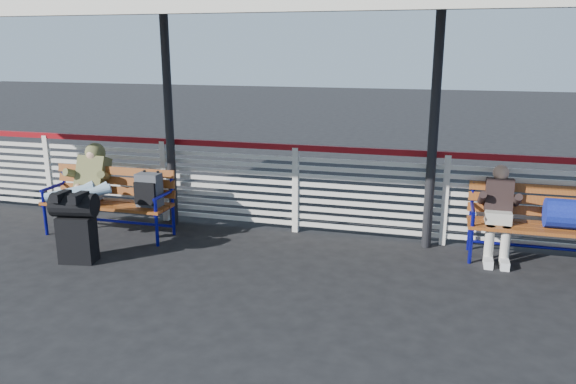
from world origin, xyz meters
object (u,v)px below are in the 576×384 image
(luggage_stack, at_px, (76,225))
(bench_left, at_px, (121,194))
(companion_person, at_px, (498,212))
(bench_right, at_px, (560,216))
(traveler_man, at_px, (84,189))

(luggage_stack, distance_m, bench_left, 1.04)
(companion_person, bearing_deg, luggage_stack, -163.28)
(bench_right, xyz_separation_m, companion_person, (-0.68, -0.01, -0.00))
(bench_left, bearing_deg, traveler_man, -133.87)
(traveler_man, bearing_deg, companion_person, 8.46)
(bench_right, bearing_deg, companion_person, -179.54)
(bench_left, xyz_separation_m, traveler_man, (-0.33, -0.35, 0.13))
(luggage_stack, bearing_deg, companion_person, 7.10)
(bench_left, bearing_deg, luggage_stack, -89.36)
(luggage_stack, relative_size, bench_left, 0.48)
(traveler_man, distance_m, companion_person, 5.26)
(traveler_man, bearing_deg, bench_right, 7.55)
(traveler_man, bearing_deg, bench_left, 46.13)
(luggage_stack, xyz_separation_m, bench_right, (5.54, 1.47, 0.13))
(bench_left, height_order, bench_right, same)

